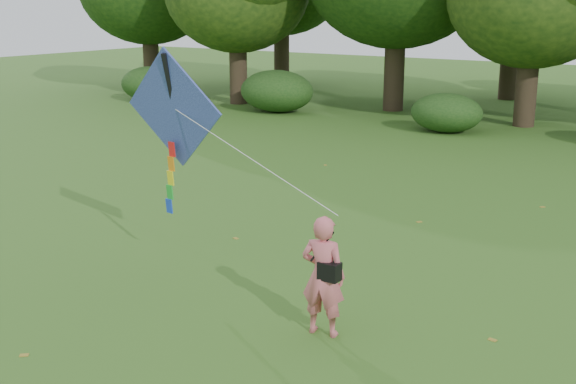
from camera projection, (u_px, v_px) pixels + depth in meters
The scene contains 6 objects.
ground at pixel (262, 328), 10.57m from camera, with size 100.00×100.00×0.00m, color #265114.
man_kite_flyer at pixel (323, 276), 10.19m from camera, with size 0.65×0.42×1.77m, color #D0616A.
crossbody_bag at pixel (329, 270), 10.07m from camera, with size 0.43×0.20×0.71m.
flying_kite at pixel (174, 111), 12.22m from camera, with size 4.79×1.21×2.93m.
shrub_band at pixel (542, 115), 24.90m from camera, with size 39.15×3.22×1.88m.
fallen_leaves at pixel (391, 261), 13.32m from camera, with size 9.74×12.98×0.01m.
Camera 1 is at (5.71, -7.86, 4.64)m, focal length 45.00 mm.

